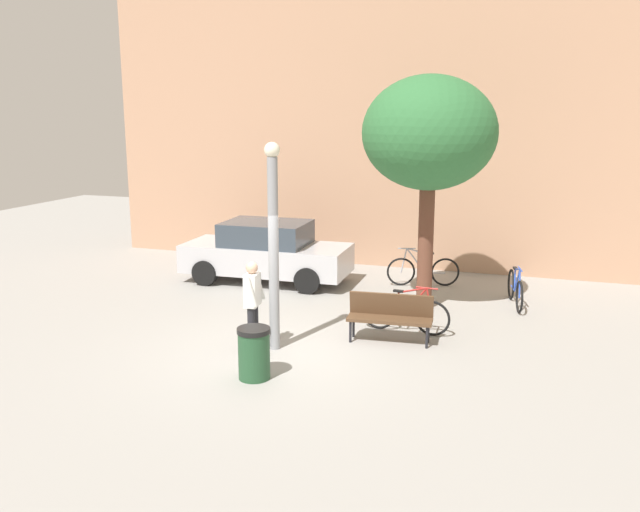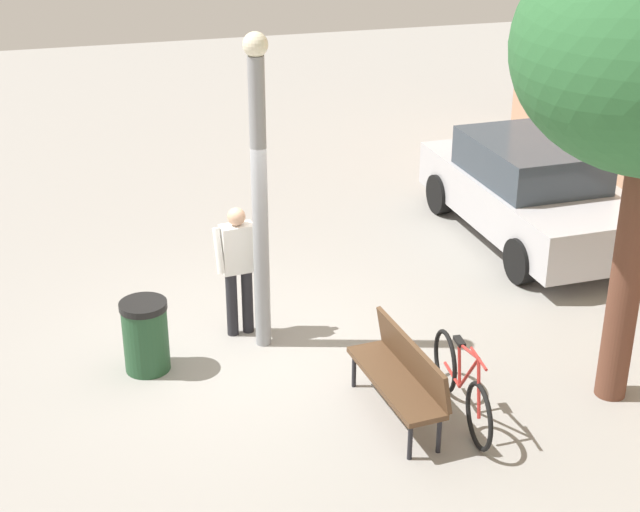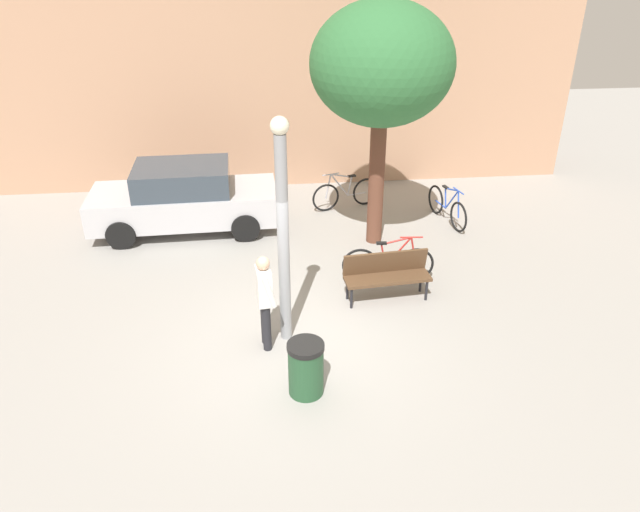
# 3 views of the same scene
# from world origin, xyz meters

# --- Properties ---
(ground_plane) EXTENTS (36.00, 36.00, 0.00)m
(ground_plane) POSITION_xyz_m (0.00, 0.00, 0.00)
(ground_plane) COLOR gray
(building_facade) EXTENTS (16.00, 2.00, 8.57)m
(building_facade) POSITION_xyz_m (0.00, 8.27, 4.29)
(building_facade) COLOR tan
(building_facade) RESTS_ON ground_plane
(lamppost) EXTENTS (0.28, 0.28, 3.79)m
(lamppost) POSITION_xyz_m (-0.14, 0.11, 2.05)
(lamppost) COLOR gray
(lamppost) RESTS_ON ground_plane
(person_by_lamppost) EXTENTS (0.33, 0.61, 1.67)m
(person_by_lamppost) POSITION_xyz_m (-0.48, -0.11, 0.97)
(person_by_lamppost) COLOR #232328
(person_by_lamppost) RESTS_ON ground_plane
(park_bench) EXTENTS (1.64, 0.61, 0.92)m
(park_bench) POSITION_xyz_m (1.79, 1.18, 0.55)
(park_bench) COLOR #513823
(park_bench) RESTS_ON ground_plane
(plaza_tree) EXTENTS (2.85, 2.85, 5.06)m
(plaza_tree) POSITION_xyz_m (2.01, 3.57, 3.81)
(plaza_tree) COLOR brown
(plaza_tree) RESTS_ON ground_plane
(bicycle_blue) EXTENTS (0.43, 1.78, 0.97)m
(bicycle_blue) POSITION_xyz_m (3.93, 4.39, 0.38)
(bicycle_blue) COLOR black
(bicycle_blue) RESTS_ON ground_plane
(bicycle_red) EXTENTS (1.81, 0.20, 0.97)m
(bicycle_red) POSITION_xyz_m (1.96, 1.79, 0.38)
(bicycle_red) COLOR black
(bicycle_red) RESTS_ON ground_plane
(bicycle_silver) EXTENTS (1.75, 0.55, 0.97)m
(bicycle_silver) POSITION_xyz_m (1.64, 5.49, 0.38)
(bicycle_silver) COLOR black
(bicycle_silver) RESTS_ON ground_plane
(parked_car_silver) EXTENTS (4.25, 1.93, 1.55)m
(parked_car_silver) POSITION_xyz_m (-2.22, 4.64, 0.77)
(parked_car_silver) COLOR #B7B7BC
(parked_car_silver) RESTS_ON ground_plane
(trash_bin) EXTENTS (0.55, 0.55, 0.87)m
(trash_bin) POSITION_xyz_m (0.08, -1.32, 0.44)
(trash_bin) COLOR #234C2D
(trash_bin) RESTS_ON ground_plane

